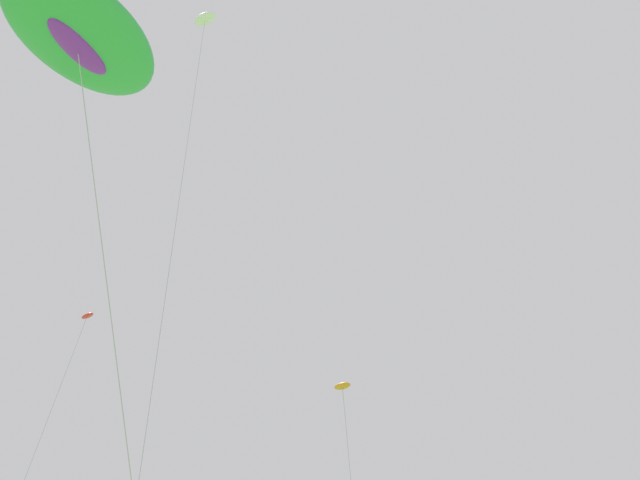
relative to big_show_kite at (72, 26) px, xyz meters
name	(u,v)px	position (x,y,z in m)	size (l,w,h in m)	color
big_show_kite	(72,26)	(0.00, 0.00, 0.00)	(13.75, 6.12, 16.02)	green
small_kite_delta_white	(83,327)	(6.88, 10.89, -2.93)	(3.75, 2.82, 13.25)	red
small_kite_bird_shape	(204,26)	(6.02, 3.37, 6.87)	(3.28, 4.24, 22.97)	white
small_kite_diamond_red	(343,394)	(10.94, 1.07, -6.89)	(2.23, 1.28, 8.91)	orange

